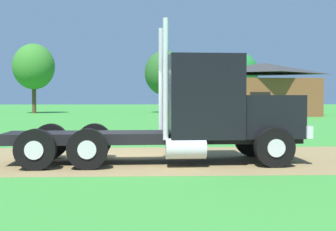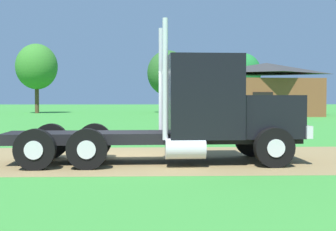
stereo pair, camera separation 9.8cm
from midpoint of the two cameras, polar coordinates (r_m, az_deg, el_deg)
ground_plane at (r=13.69m, az=-6.49°, el=-5.20°), size 200.00×200.00×0.00m
dirt_track at (r=13.69m, az=-6.49°, el=-5.19°), size 120.00×6.06×0.01m
truck_foreground_white at (r=12.87m, az=3.55°, el=0.29°), size 7.98×2.81×3.74m
shed_building at (r=45.44m, az=11.38°, el=2.97°), size 9.81×7.11×4.95m
tree_left at (r=53.93m, az=-15.86°, el=5.65°), size 4.51×4.51×7.57m
tree_mid at (r=53.65m, az=-0.40°, el=5.12°), size 4.61×4.61×7.02m
tree_right at (r=55.05m, az=8.65°, el=5.09°), size 4.01×4.01×6.77m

